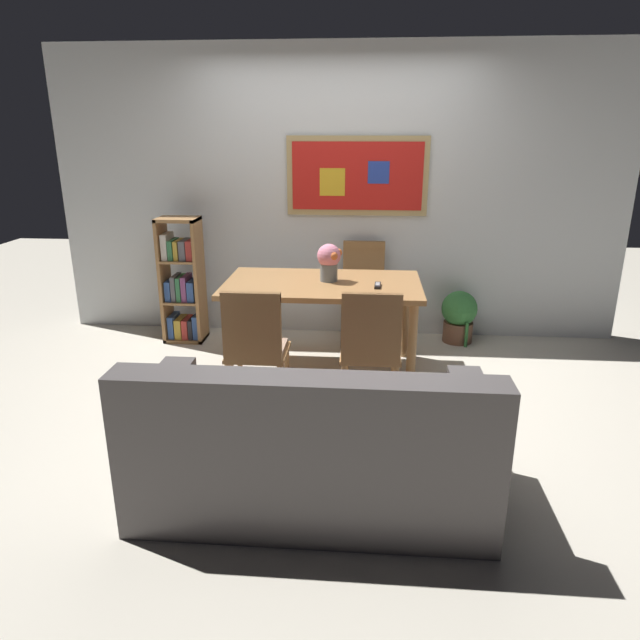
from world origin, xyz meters
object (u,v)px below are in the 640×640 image
(dining_chair_near_right, at_px, (371,344))
(flower_vase, at_px, (329,260))
(tv_remote, at_px, (378,285))
(leather_couch, at_px, (311,452))
(dining_chair_far_right, at_px, (363,284))
(bookshelf, at_px, (183,285))
(potted_ivy, at_px, (459,316))
(dining_table, at_px, (323,294))
(dining_chair_near_left, at_px, (255,343))

(dining_chair_near_right, bearing_deg, flower_vase, 111.89)
(tv_remote, bearing_deg, leather_couch, -101.85)
(dining_chair_far_right, bearing_deg, bookshelf, -175.04)
(potted_ivy, bearing_deg, dining_table, -147.00)
(dining_chair_far_right, distance_m, dining_chair_near_right, 1.55)
(dining_chair_near_left, relative_size, leather_couch, 0.51)
(dining_table, relative_size, dining_chair_near_right, 1.68)
(dining_chair_near_left, xyz_separation_m, potted_ivy, (1.58, 1.60, -0.29))
(bookshelf, height_order, tv_remote, bookshelf)
(dining_chair_near_right, xyz_separation_m, flower_vase, (-0.33, 0.82, 0.37))
(dining_table, bearing_deg, leather_couch, -87.46)
(dining_chair_near_right, height_order, flower_vase, flower_vase)
(leather_couch, bearing_deg, dining_chair_near_right, 72.98)
(tv_remote, bearing_deg, flower_vase, 158.63)
(dining_table, relative_size, bookshelf, 1.34)
(dining_table, relative_size, leather_couch, 0.85)
(dining_table, bearing_deg, flower_vase, 45.24)
(dining_chair_far_right, relative_size, leather_couch, 0.51)
(dining_chair_far_right, xyz_separation_m, flower_vase, (-0.26, -0.72, 0.37))
(dining_chair_near_left, bearing_deg, dining_chair_near_right, 3.16)
(dining_chair_near_right, distance_m, potted_ivy, 1.78)
(dining_chair_near_left, xyz_separation_m, leather_couch, (0.46, -0.94, -0.23))
(dining_table, bearing_deg, dining_chair_near_right, -63.94)
(dining_table, xyz_separation_m, dining_chair_near_left, (-0.38, -0.82, -0.11))
(dining_chair_far_right, bearing_deg, tv_remote, -82.60)
(dining_chair_near_left, height_order, bookshelf, bookshelf)
(flower_vase, bearing_deg, dining_table, -134.76)
(dining_table, height_order, dining_chair_near_right, dining_chair_near_right)
(dining_table, bearing_deg, dining_chair_far_right, 67.89)
(dining_table, height_order, dining_chair_near_left, dining_chair_near_left)
(dining_chair_near_left, bearing_deg, potted_ivy, 45.28)
(dining_chair_near_left, bearing_deg, dining_table, 64.99)
(flower_vase, relative_size, tv_remote, 1.85)
(bookshelf, distance_m, tv_remote, 1.92)
(dining_table, xyz_separation_m, dining_chair_near_right, (0.38, -0.77, -0.11))
(dining_table, xyz_separation_m, flower_vase, (0.05, 0.05, 0.26))
(dining_chair_far_right, bearing_deg, dining_chair_near_right, -87.56)
(dining_chair_near_left, relative_size, potted_ivy, 1.70)
(dining_chair_near_right, distance_m, bookshelf, 2.21)
(dining_table, distance_m, dining_chair_near_right, 0.87)
(dining_table, xyz_separation_m, tv_remote, (0.43, -0.10, 0.11))
(bookshelf, xyz_separation_m, flower_vase, (1.38, -0.58, 0.38))
(dining_table, height_order, bookshelf, bookshelf)
(potted_ivy, distance_m, tv_remote, 1.27)
(bookshelf, bearing_deg, tv_remote, -22.45)
(dining_chair_near_left, distance_m, dining_chair_near_right, 0.76)
(flower_vase, bearing_deg, dining_chair_near_right, -68.11)
(dining_table, height_order, potted_ivy, dining_table)
(leather_couch, bearing_deg, tv_remote, 78.15)
(dining_chair_near_right, height_order, bookshelf, bookshelf)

